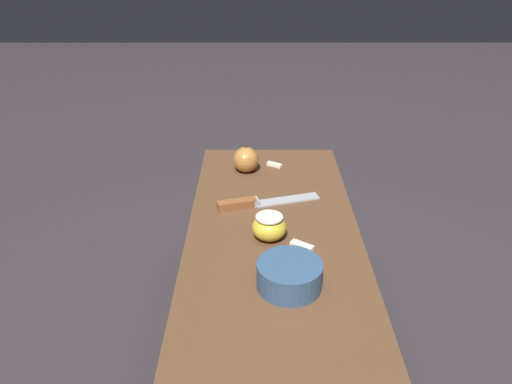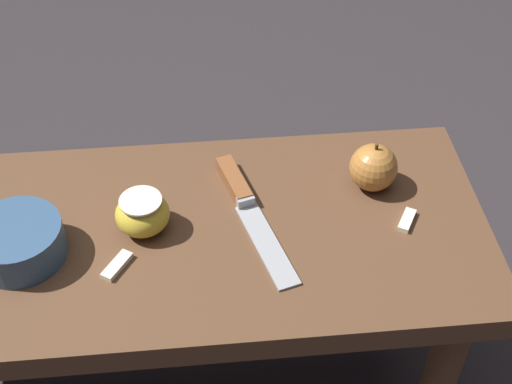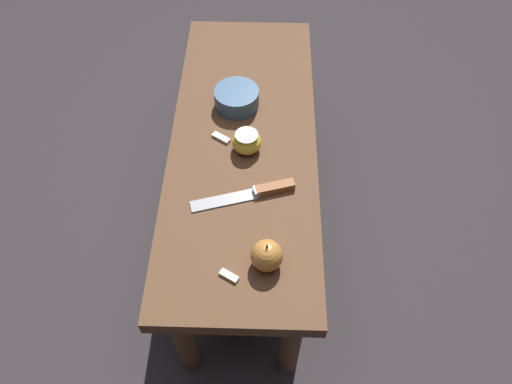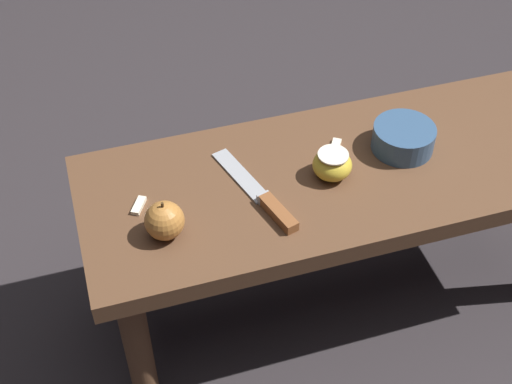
{
  "view_description": "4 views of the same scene",
  "coord_description": "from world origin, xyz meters",
  "px_view_note": "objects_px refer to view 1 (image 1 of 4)",
  "views": [
    {
      "loc": [
        0.87,
        -0.04,
        0.99
      ],
      "look_at": [
        -0.19,
        -0.04,
        0.42
      ],
      "focal_mm": 35.0,
      "sensor_mm": 36.0,
      "label": 1
    },
    {
      "loc": [
        -0.12,
        0.68,
        1.12
      ],
      "look_at": [
        -0.19,
        -0.04,
        0.42
      ],
      "focal_mm": 50.0,
      "sensor_mm": 36.0,
      "label": 2
    },
    {
      "loc": [
        -0.89,
        -0.06,
        1.36
      ],
      "look_at": [
        -0.19,
        -0.04,
        0.42
      ],
      "focal_mm": 35.0,
      "sensor_mm": 36.0,
      "label": 3
    },
    {
      "loc": [
        -0.46,
        -0.91,
        1.33
      ],
      "look_at": [
        -0.19,
        -0.04,
        0.42
      ],
      "focal_mm": 50.0,
      "sensor_mm": 36.0,
      "label": 4
    }
  ],
  "objects_px": {
    "knife": "(253,203)",
    "apple_cut": "(269,227)",
    "apple_whole": "(246,160)",
    "bowl": "(289,275)",
    "wooden_bench": "(274,270)"
  },
  "relations": [
    {
      "from": "wooden_bench",
      "to": "apple_whole",
      "type": "bearing_deg",
      "value": -169.72
    },
    {
      "from": "apple_cut",
      "to": "bowl",
      "type": "height_order",
      "value": "apple_cut"
    },
    {
      "from": "knife",
      "to": "apple_cut",
      "type": "bearing_deg",
      "value": -92.35
    },
    {
      "from": "knife",
      "to": "apple_cut",
      "type": "relative_size",
      "value": 3.37
    },
    {
      "from": "wooden_bench",
      "to": "bowl",
      "type": "height_order",
      "value": "bowl"
    },
    {
      "from": "apple_whole",
      "to": "apple_cut",
      "type": "distance_m",
      "value": 0.34
    },
    {
      "from": "apple_whole",
      "to": "bowl",
      "type": "height_order",
      "value": "apple_whole"
    },
    {
      "from": "apple_cut",
      "to": "apple_whole",
      "type": "bearing_deg",
      "value": -170.47
    },
    {
      "from": "knife",
      "to": "apple_whole",
      "type": "relative_size",
      "value": 3.19
    },
    {
      "from": "wooden_bench",
      "to": "apple_cut",
      "type": "xyz_separation_m",
      "value": [
        -0.03,
        -0.01,
        0.09
      ]
    },
    {
      "from": "knife",
      "to": "bowl",
      "type": "xyz_separation_m",
      "value": [
        0.3,
        0.07,
        0.02
      ]
    },
    {
      "from": "apple_cut",
      "to": "bowl",
      "type": "distance_m",
      "value": 0.17
    },
    {
      "from": "wooden_bench",
      "to": "apple_whole",
      "type": "distance_m",
      "value": 0.38
    },
    {
      "from": "apple_whole",
      "to": "knife",
      "type": "bearing_deg",
      "value": 6.26
    },
    {
      "from": "knife",
      "to": "apple_whole",
      "type": "height_order",
      "value": "apple_whole"
    }
  ]
}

